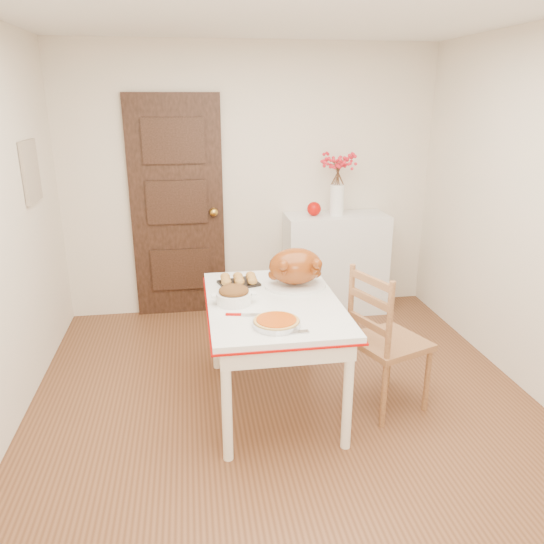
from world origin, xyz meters
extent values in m
cube|color=#502D18|center=(0.00, 0.00, 0.00)|extent=(3.50, 4.00, 0.00)
cube|color=beige|center=(0.00, 2.00, 1.25)|extent=(3.50, 0.00, 2.50)
cube|color=beige|center=(0.00, -2.00, 1.25)|extent=(3.50, 0.00, 2.50)
cube|color=black|center=(-0.70, 1.97, 1.03)|extent=(0.85, 0.06, 2.06)
cube|color=#B5AA8A|center=(-1.73, 1.20, 1.50)|extent=(0.03, 0.35, 0.45)
cube|color=silver|center=(0.78, 1.78, 0.48)|extent=(0.96, 0.43, 0.96)
sphere|color=#AB0702|center=(0.56, 1.78, 1.03)|extent=(0.13, 0.13, 0.13)
cylinder|color=#B23E06|center=(-0.12, -0.18, 0.79)|extent=(0.29, 0.29, 0.06)
cylinder|color=white|center=(0.01, 0.74, 0.81)|extent=(0.06, 0.06, 0.11)
camera|label=1|loc=(-0.58, -2.93, 2.03)|focal=34.67mm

